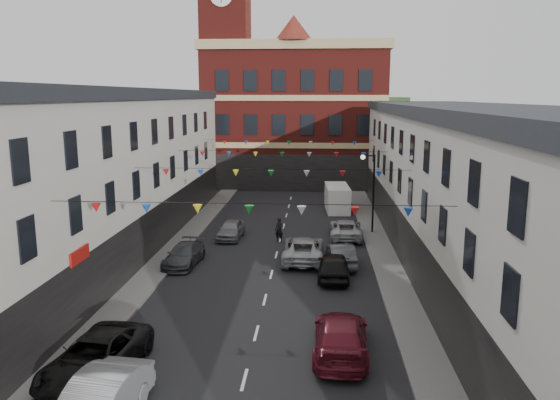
% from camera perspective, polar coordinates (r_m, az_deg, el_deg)
% --- Properties ---
extents(ground, '(160.00, 160.00, 0.00)m').
position_cam_1_polar(ground, '(28.29, -1.59, -10.38)').
color(ground, black).
rests_on(ground, ground).
extents(pavement_left, '(1.80, 64.00, 0.15)m').
position_cam_1_polar(pavement_left, '(31.47, -13.98, -8.33)').
color(pavement_left, '#605E5B').
rests_on(pavement_left, ground).
extents(pavement_right, '(1.80, 64.00, 0.15)m').
position_cam_1_polar(pavement_right, '(30.34, 12.03, -8.97)').
color(pavement_right, '#605E5B').
rests_on(pavement_right, ground).
extents(terrace_left, '(8.40, 56.00, 10.70)m').
position_cam_1_polar(terrace_left, '(31.17, -23.57, 0.91)').
color(terrace_left, beige).
rests_on(terrace_left, ground).
extents(terrace_right, '(8.40, 56.00, 9.70)m').
position_cam_1_polar(terrace_right, '(29.28, 22.17, -0.57)').
color(terrace_right, beige).
rests_on(terrace_right, ground).
extents(civic_building, '(20.60, 13.30, 18.50)m').
position_cam_1_polar(civic_building, '(64.28, 1.59, 8.98)').
color(civic_building, maroon).
rests_on(civic_building, ground).
extents(clock_tower, '(5.60, 5.60, 30.00)m').
position_cam_1_polar(clock_tower, '(62.24, -5.65, 15.13)').
color(clock_tower, maroon).
rests_on(clock_tower, ground).
extents(distant_hill, '(40.00, 14.00, 10.00)m').
position_cam_1_polar(distant_hill, '(88.65, -0.40, 7.47)').
color(distant_hill, '#314B23').
rests_on(distant_hill, ground).
extents(street_lamp, '(1.10, 0.36, 6.00)m').
position_cam_1_polar(street_lamp, '(40.94, 9.42, 1.80)').
color(street_lamp, black).
rests_on(street_lamp, ground).
extents(car_left_c, '(3.18, 5.75, 1.52)m').
position_cam_1_polar(car_left_c, '(22.00, -18.70, -15.29)').
color(car_left_c, black).
rests_on(car_left_c, ground).
extents(car_left_d, '(2.14, 4.55, 1.28)m').
position_cam_1_polar(car_left_d, '(34.11, -10.00, -5.66)').
color(car_left_d, '#3D4145').
rests_on(car_left_d, ground).
extents(car_left_e, '(1.83, 4.05, 1.35)m').
position_cam_1_polar(car_left_e, '(39.86, -5.14, -3.08)').
color(car_left_e, gray).
rests_on(car_left_e, ground).
extents(car_right_c, '(2.37, 5.39, 1.54)m').
position_cam_1_polar(car_right_c, '(22.65, 6.36, -13.94)').
color(car_right_c, maroon).
rests_on(car_right_c, ground).
extents(car_right_d, '(1.87, 4.46, 1.51)m').
position_cam_1_polar(car_right_d, '(31.33, 5.64, -6.83)').
color(car_right_d, black).
rests_on(car_right_d, ground).
extents(car_right_e, '(1.78, 4.30, 1.38)m').
position_cam_1_polar(car_right_e, '(33.68, 6.40, -5.69)').
color(car_right_e, '#4C4E53').
rests_on(car_right_e, ground).
extents(car_right_f, '(2.37, 5.00, 1.38)m').
position_cam_1_polar(car_right_f, '(40.06, 6.86, -3.02)').
color(car_right_f, '#B1B3B6').
rests_on(car_right_f, ground).
extents(moving_car, '(2.57, 5.53, 1.53)m').
position_cam_1_polar(moving_car, '(34.47, 2.47, -5.11)').
color(moving_car, '#ABAFB2').
rests_on(moving_car, ground).
extents(white_van, '(2.22, 5.22, 2.27)m').
position_cam_1_polar(white_van, '(49.55, 5.99, 0.21)').
color(white_van, white).
rests_on(white_van, ground).
extents(pedestrian, '(0.75, 0.61, 1.76)m').
position_cam_1_polar(pedestrian, '(38.65, -0.07, -3.17)').
color(pedestrian, black).
rests_on(pedestrian, ground).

